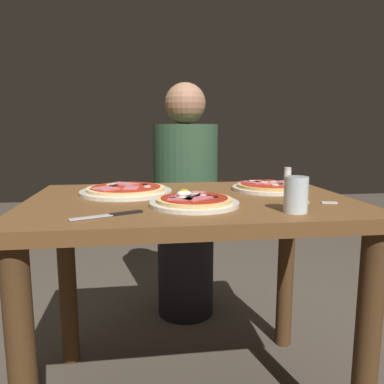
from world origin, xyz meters
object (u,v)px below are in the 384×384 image
pizza_foreground (194,201)px  pizza_across_left (270,187)px  dining_table (190,237)px  diner_person (185,208)px  salt_shaker (288,176)px  fork (306,202)px  pizza_across_right (126,190)px  knife (112,215)px  water_glass_near (296,197)px

pizza_foreground → pizza_across_left: size_ratio=0.96×
dining_table → diner_person: (0.06, 0.66, -0.04)m
salt_shaker → diner_person: size_ratio=0.06×
dining_table → fork: 0.39m
pizza_across_left → salt_shaker: size_ratio=4.13×
dining_table → pizza_across_right: 0.28m
salt_shaker → fork: bearing=-104.2°
salt_shaker → pizza_across_left: bearing=-130.2°
dining_table → salt_shaker: 0.55m
pizza_foreground → pizza_across_left: pizza_foreground is taller
pizza_across_left → knife: (-0.55, -0.36, -0.01)m
pizza_across_right → salt_shaker: size_ratio=4.77×
water_glass_near → salt_shaker: 0.57m
pizza_foreground → salt_shaker: size_ratio=3.95×
pizza_across_right → knife: (-0.02, -0.35, -0.01)m
pizza_across_left → salt_shaker: 0.20m
dining_table → pizza_across_left: pizza_across_left is taller
water_glass_near → fork: size_ratio=0.62×
dining_table → fork: bearing=-21.5°
knife → diner_person: 0.96m
dining_table → knife: bearing=-135.6°
fork → diner_person: 0.86m
pizza_foreground → salt_shaker: bearing=41.9°
pizza_across_right → diner_person: size_ratio=0.27×
dining_table → diner_person: bearing=84.5°
fork → pizza_across_left: bearing=95.6°
pizza_across_right → knife: size_ratio=1.72×
dining_table → pizza_foreground: 0.19m
pizza_across_left → pizza_across_right: bearing=-179.1°
dining_table → pizza_foreground: (-0.01, -0.13, 0.15)m
diner_person → salt_shaker: bearing=134.6°
dining_table → fork: (0.34, -0.13, 0.14)m
knife → dining_table: bearing=44.4°
pizza_across_right → fork: pizza_across_right is taller
pizza_across_left → fork: bearing=-84.4°
water_glass_near → salt_shaker: water_glass_near is taller
pizza_across_left → knife: 0.65m
fork → diner_person: diner_person is taller
pizza_across_left → salt_shaker: (0.13, 0.15, 0.02)m
pizza_foreground → fork: 0.35m
pizza_across_left → water_glass_near: bearing=-99.1°
pizza_across_left → pizza_across_right: 0.53m
pizza_across_right → water_glass_near: 0.60m
knife → diner_person: bearing=71.4°
pizza_across_left → diner_person: (-0.25, 0.54, -0.19)m
salt_shaker → pizza_across_right: bearing=-166.1°
fork → diner_person: size_ratio=0.13×
salt_shaker → pizza_foreground: bearing=-138.1°
pizza_across_left → diner_person: bearing=114.8°
diner_person → pizza_foreground: bearing=84.9°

